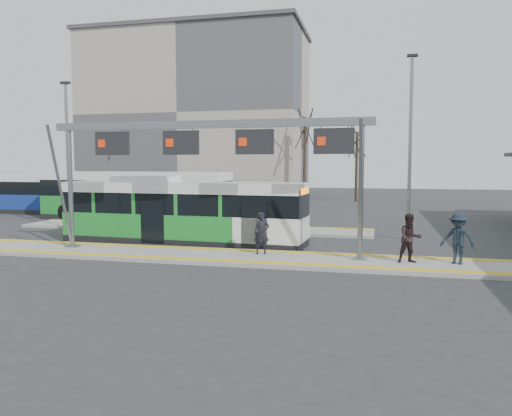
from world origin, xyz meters
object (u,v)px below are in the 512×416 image
at_px(hero_bus, 183,213).
at_px(passenger_c, 458,238).
at_px(passenger_a, 262,233).
at_px(passenger_b, 410,238).
at_px(gantry, 208,148).

height_order(hero_bus, passenger_c, hero_bus).
bearing_deg(passenger_c, passenger_a, -159.30).
relative_size(passenger_a, passenger_b, 0.94).
distance_m(hero_bus, passenger_b, 10.37).
distance_m(gantry, passenger_b, 8.28).
xyz_separation_m(gantry, passenger_a, (2.08, 0.23, -3.33)).
height_order(passenger_a, passenger_c, passenger_c).
height_order(passenger_b, passenger_c, passenger_c).
bearing_deg(passenger_a, hero_bus, 130.52).
distance_m(hero_bus, passenger_a, 5.14).
relative_size(hero_bus, passenger_c, 6.30).
xyz_separation_m(gantry, passenger_c, (9.22, -0.04, -3.24)).
height_order(gantry, passenger_b, gantry).
xyz_separation_m(hero_bus, passenger_b, (9.88, -3.11, -0.40)).
bearing_deg(passenger_b, gantry, 160.57).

